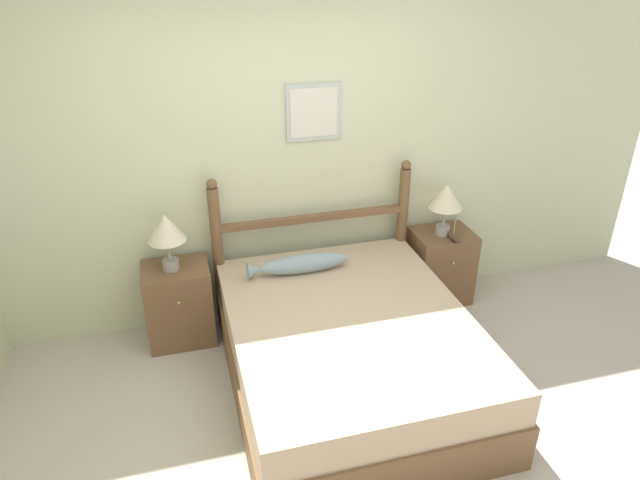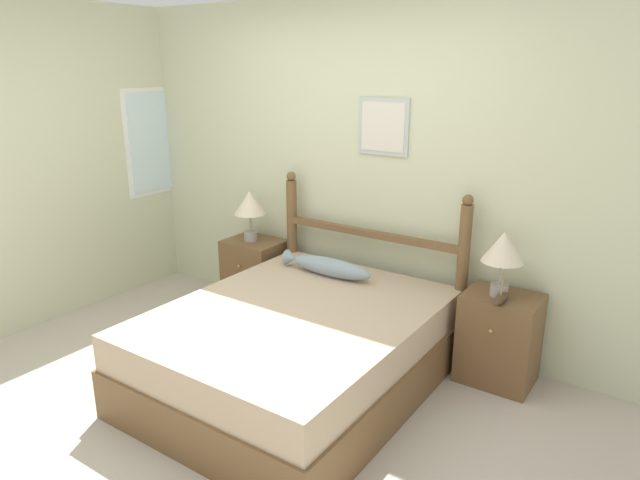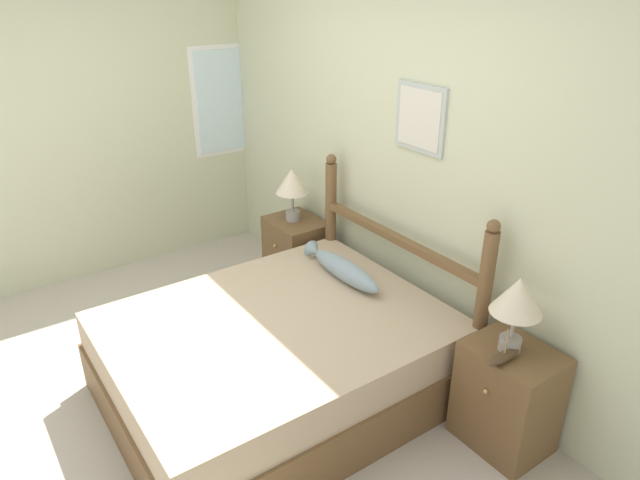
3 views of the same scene
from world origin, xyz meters
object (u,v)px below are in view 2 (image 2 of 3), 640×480
bed (296,349)px  table_lamp_right (503,250)px  fish_pillow (327,266)px  nightstand_right (499,338)px  model_boat (501,298)px  nightstand_left (255,274)px  table_lamp_left (250,205)px

bed → table_lamp_right: bearing=37.9°
table_lamp_right → fish_pillow: (-1.22, -0.17, -0.31)m
bed → table_lamp_right: size_ratio=4.55×
nightstand_right → model_boat: size_ratio=2.58×
fish_pillow → nightstand_right: bearing=8.8°
model_boat → nightstand_right: bearing=98.7°
nightstand_right → model_boat: bearing=-81.3°
nightstand_left → table_lamp_left: size_ratio=1.43×
nightstand_right → fish_pillow: bearing=-171.2°
table_lamp_right → table_lamp_left: bearing=179.8°
nightstand_right → fish_pillow: 1.30m
table_lamp_left → nightstand_right: bearing=0.4°
bed → table_lamp_left: table_lamp_left is taller
nightstand_left → table_lamp_right: (2.11, -0.02, 0.62)m
nightstand_left → table_lamp_left: (-0.02, -0.01, 0.62)m
nightstand_left → table_lamp_right: 2.20m
table_lamp_left → model_boat: size_ratio=1.80×
bed → nightstand_left: (-1.07, 0.83, 0.04)m
nightstand_left → model_boat: 2.18m
nightstand_left → table_lamp_right: table_lamp_right is taller
table_lamp_left → model_boat: bearing=-2.8°
bed → table_lamp_right: (1.04, 0.81, 0.66)m
bed → nightstand_right: 1.35m
nightstand_right → nightstand_left: bearing=180.0°
bed → table_lamp_right: table_lamp_right is taller
fish_pillow → table_lamp_left: bearing=168.7°
model_boat → fish_pillow: bearing=-176.7°
nightstand_right → model_boat: 0.36m
nightstand_left → fish_pillow: fish_pillow is taller
table_lamp_left → table_lamp_right: same height
table_lamp_right → model_boat: bearing=-66.2°
bed → nightstand_left: size_ratio=3.17×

